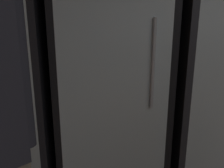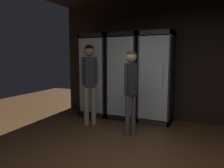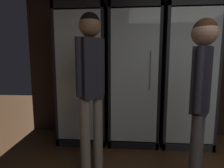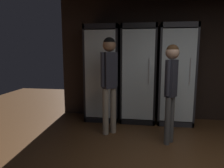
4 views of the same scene
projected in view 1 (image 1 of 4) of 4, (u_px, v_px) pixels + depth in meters
The scene contains 2 objects.
cooler_left at pixel (112, 71), 1.80m from camera, with size 0.71×0.59×2.03m.
cooler_center at pixel (222, 70), 1.84m from camera, with size 0.71×0.59×2.03m.
Camera 1 is at (-1.29, 0.99, 1.45)m, focal length 42.64 mm.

